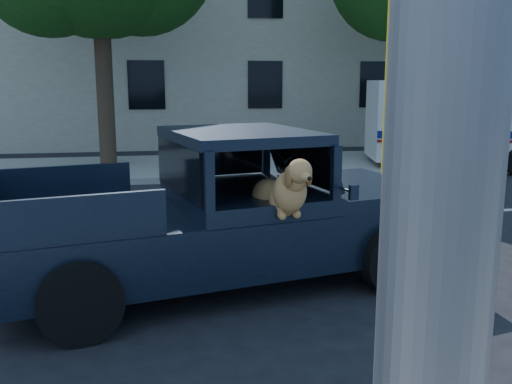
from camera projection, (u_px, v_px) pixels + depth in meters
ground at (389, 287)px, 6.74m from camera, size 120.00×120.00×0.00m
far_sidewalk at (258, 165)px, 15.62m from camera, size 60.00×4.00×0.15m
lane_stripes at (420, 214)px, 10.35m from camera, size 21.60×0.14×0.01m
building_main at (301, 24)px, 22.30m from camera, size 26.00×6.00×9.00m
pickup_truck at (215, 234)px, 6.71m from camera, size 5.43×3.15×1.83m
mail_truck at (448, 131)px, 15.26m from camera, size 4.62×2.91×2.36m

